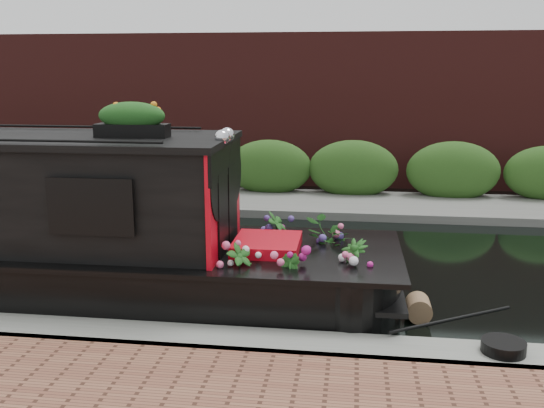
# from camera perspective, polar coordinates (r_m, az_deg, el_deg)

# --- Properties ---
(ground) EXTENTS (80.00, 80.00, 0.00)m
(ground) POSITION_cam_1_polar(r_m,az_deg,el_deg) (9.97, -5.00, -5.43)
(ground) COLOR black
(ground) RESTS_ON ground
(near_bank_coping) EXTENTS (40.00, 0.60, 0.50)m
(near_bank_coping) POSITION_cam_1_polar(r_m,az_deg,el_deg) (7.02, -11.10, -13.66)
(near_bank_coping) COLOR gray
(near_bank_coping) RESTS_ON ground
(far_bank_path) EXTENTS (40.00, 2.40, 0.34)m
(far_bank_path) POSITION_cam_1_polar(r_m,az_deg,el_deg) (13.95, -1.20, -0.14)
(far_bank_path) COLOR #62625D
(far_bank_path) RESTS_ON ground
(far_hedge) EXTENTS (40.00, 1.10, 2.80)m
(far_hedge) POSITION_cam_1_polar(r_m,az_deg,el_deg) (14.82, -0.66, 0.62)
(far_hedge) COLOR #294F1A
(far_hedge) RESTS_ON ground
(far_brick_wall) EXTENTS (40.00, 1.00, 8.00)m
(far_brick_wall) POSITION_cam_1_polar(r_m,az_deg,el_deg) (16.86, 0.39, 2.09)
(far_brick_wall) COLOR #4B1B19
(far_brick_wall) RESTS_ON ground
(rope_fender) EXTENTS (0.31, 0.37, 0.31)m
(rope_fender) POSITION_cam_1_polar(r_m,az_deg,el_deg) (7.90, 13.63, -9.48)
(rope_fender) COLOR #846445
(rope_fender) RESTS_ON ground
(coiled_mooring_rope) EXTENTS (0.45, 0.45, 0.12)m
(coiled_mooring_rope) POSITION_cam_1_polar(r_m,az_deg,el_deg) (6.77, 20.95, -12.43)
(coiled_mooring_rope) COLOR black
(coiled_mooring_rope) RESTS_ON near_bank_coping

